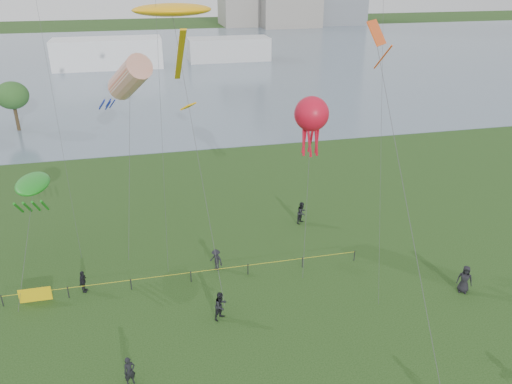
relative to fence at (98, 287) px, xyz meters
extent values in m
cube|color=slate|center=(9.88, 86.44, -0.53)|extent=(400.00, 120.00, 0.08)
cube|color=white|center=(-2.12, 81.44, 2.45)|extent=(22.00, 8.00, 6.00)
cube|color=silver|center=(23.88, 84.44, 1.95)|extent=(18.00, 7.00, 5.00)
cylinder|color=#372A19|center=(-12.15, 39.28, 0.89)|extent=(0.44, 0.44, 2.88)
ellipsoid|color=#2F5D24|center=(-12.15, 39.28, 4.12)|extent=(4.10, 4.10, 3.46)
cylinder|color=black|center=(-5.88, 0.00, -0.13)|extent=(0.07, 0.07, 0.85)
cylinder|color=black|center=(-1.88, 0.00, -0.13)|extent=(0.07, 0.07, 0.85)
cylinder|color=black|center=(2.12, 0.00, -0.13)|extent=(0.07, 0.07, 0.85)
cylinder|color=black|center=(6.12, 0.00, -0.13)|extent=(0.07, 0.07, 0.85)
cylinder|color=black|center=(10.12, 0.00, -0.13)|extent=(0.07, 0.07, 0.85)
cylinder|color=black|center=(14.12, 0.00, -0.13)|extent=(0.07, 0.07, 0.85)
cylinder|color=black|center=(18.12, 0.00, -0.13)|extent=(0.07, 0.07, 0.85)
cylinder|color=yellow|center=(6.12, 0.00, 0.19)|extent=(24.00, 0.03, 0.03)
cube|color=yellow|center=(-3.88, 0.00, 0.00)|extent=(2.00, 0.04, 1.00)
imported|color=black|center=(7.51, -4.30, 0.39)|extent=(1.16, 1.12, 1.88)
imported|color=black|center=(8.05, 1.10, 0.26)|extent=(1.15, 1.19, 1.63)
imported|color=black|center=(-0.95, 0.47, 0.23)|extent=(0.63, 1.00, 1.58)
imported|color=black|center=(23.65, -5.19, 0.43)|extent=(1.14, 1.05, 1.96)
imported|color=black|center=(2.07, -8.47, 0.28)|extent=(0.72, 0.61, 1.68)
imported|color=black|center=(16.14, 6.52, 0.40)|extent=(1.17, 1.15, 1.90)
cylinder|color=#3F3F42|center=(7.21, 1.80, 8.01)|extent=(1.44, 9.92, 17.14)
ellipsoid|color=#FFAC0D|center=(6.50, 6.75, 16.57)|extent=(5.30, 3.32, 0.83)
cube|color=#FFAC0D|center=(6.50, 2.55, 14.17)|extent=(0.36, 6.98, 4.09)
cube|color=#FFAC0D|center=(6.50, -1.25, 12.07)|extent=(0.95, 0.95, 0.42)
cylinder|color=#3F3F42|center=(2.57, 6.61, 5.56)|extent=(1.35, 5.62, 12.25)
cylinder|color=red|center=(3.24, 9.40, 11.68)|extent=(3.86, 5.27, 3.96)
cylinder|color=#1723A6|center=(1.84, 8.20, 10.08)|extent=(0.60, 1.13, 0.88)
cylinder|color=#1723A6|center=(1.56, 8.58, 10.08)|extent=(0.60, 1.13, 0.88)
cylinder|color=#1723A6|center=(1.11, 8.44, 10.08)|extent=(0.60, 1.13, 0.88)
cylinder|color=#1723A6|center=(1.11, 7.97, 10.08)|extent=(0.60, 1.13, 0.88)
cylinder|color=#1723A6|center=(1.56, 7.82, 10.08)|extent=(0.60, 1.13, 0.88)
cylinder|color=#3F3F42|center=(-4.37, 2.16, 2.53)|extent=(0.99, 6.03, 6.18)
ellipsoid|color=#178319|center=(-3.89, 5.17, 5.61)|extent=(2.21, 3.98, 0.77)
cylinder|color=#178319|center=(-4.69, 3.57, 4.61)|extent=(0.16, 1.79, 1.54)
cylinder|color=#178319|center=(-4.14, 3.57, 4.61)|extent=(0.16, 1.79, 1.54)
cylinder|color=#178319|center=(-3.59, 3.57, 4.61)|extent=(0.16, 1.79, 1.54)
cylinder|color=#178319|center=(-3.04, 3.57, 4.61)|extent=(0.16, 1.79, 1.54)
cylinder|color=#3F3F42|center=(14.38, 0.40, 4.81)|extent=(1.31, 3.42, 10.75)
sphere|color=red|center=(15.02, 2.10, 10.18)|extent=(2.36, 2.36, 2.36)
cylinder|color=red|center=(15.52, 2.10, 8.58)|extent=(0.18, 0.54, 2.60)
cylinder|color=red|center=(15.27, 2.53, 8.58)|extent=(0.49, 0.36, 2.61)
cylinder|color=red|center=(14.77, 2.53, 8.58)|extent=(0.49, 0.36, 2.61)
cylinder|color=red|center=(14.52, 2.10, 8.58)|extent=(0.18, 0.54, 2.60)
cylinder|color=red|center=(14.77, 1.66, 8.58)|extent=(0.49, 0.36, 2.61)
cylinder|color=red|center=(15.27, 1.66, 8.58)|extent=(0.49, 0.36, 2.61)
cylinder|color=#3F3F42|center=(15.09, -12.23, 7.90)|extent=(0.32, 12.47, 16.93)
cube|color=#F94F16|center=(15.23, -6.01, 16.36)|extent=(1.37, 1.37, 1.12)
cylinder|color=#F94F16|center=(15.23, -6.91, 15.36)|extent=(0.08, 1.58, 1.35)
camera|label=1|loc=(4.05, -28.89, 19.36)|focal=35.00mm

